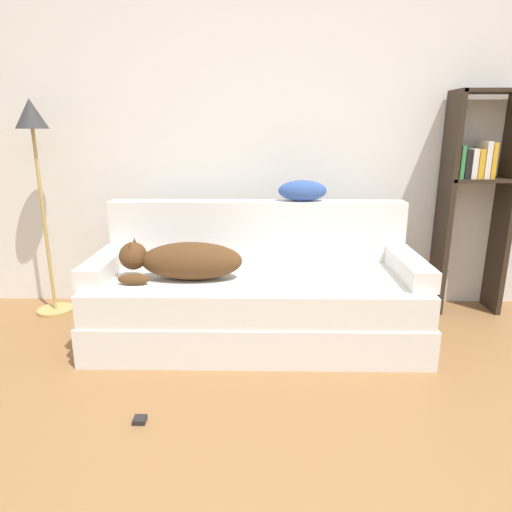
% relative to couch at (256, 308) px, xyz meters
% --- Properties ---
extents(wall_back, '(7.44, 0.06, 2.70)m').
position_rel_couch_xyz_m(wall_back, '(0.16, 0.71, 1.14)').
color(wall_back, silver).
rests_on(wall_back, ground_plane).
extents(couch, '(2.04, 0.85, 0.43)m').
position_rel_couch_xyz_m(couch, '(0.00, 0.00, 0.00)').
color(couch, silver).
rests_on(couch, ground_plane).
extents(couch_backrest, '(2.00, 0.15, 0.41)m').
position_rel_couch_xyz_m(couch_backrest, '(0.00, 0.35, 0.43)').
color(couch_backrest, silver).
rests_on(couch_backrest, couch).
extents(couch_arm_left, '(0.15, 0.66, 0.12)m').
position_rel_couch_xyz_m(couch_arm_left, '(-0.95, -0.01, 0.28)').
color(couch_arm_left, silver).
rests_on(couch_arm_left, couch).
extents(couch_arm_right, '(0.15, 0.66, 0.12)m').
position_rel_couch_xyz_m(couch_arm_right, '(0.95, -0.01, 0.28)').
color(couch_arm_right, silver).
rests_on(couch_arm_right, couch).
extents(dog, '(0.74, 0.28, 0.24)m').
position_rel_couch_xyz_m(dog, '(-0.44, -0.09, 0.34)').
color(dog, '#513319').
rests_on(dog, couch).
extents(laptop, '(0.32, 0.23, 0.02)m').
position_rel_couch_xyz_m(laptop, '(0.18, -0.09, 0.23)').
color(laptop, silver).
rests_on(laptop, couch).
extents(throw_pillow, '(0.33, 0.15, 0.14)m').
position_rel_couch_xyz_m(throw_pillow, '(0.31, 0.36, 0.70)').
color(throw_pillow, '#335199').
rests_on(throw_pillow, couch_backrest).
extents(bookshelf, '(0.46, 0.26, 1.57)m').
position_rel_couch_xyz_m(bookshelf, '(1.54, 0.53, 0.70)').
color(bookshelf, '#2D2319').
rests_on(bookshelf, ground_plane).
extents(floor_lamp, '(0.26, 0.26, 1.51)m').
position_rel_couch_xyz_m(floor_lamp, '(-1.51, 0.42, 0.95)').
color(floor_lamp, tan).
rests_on(floor_lamp, ground_plane).
extents(power_adapter, '(0.06, 0.06, 0.02)m').
position_rel_couch_xyz_m(power_adapter, '(-0.53, -0.89, -0.20)').
color(power_adapter, black).
rests_on(power_adapter, ground_plane).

